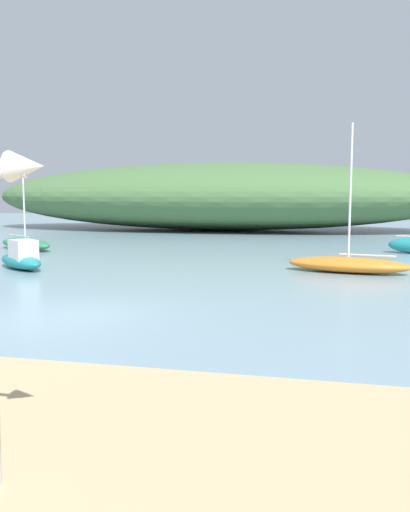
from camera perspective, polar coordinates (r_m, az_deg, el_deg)
The scene contains 5 objects.
ground_plane at distance 12.49m, azimuth -14.99°, elevation -6.26°, with size 120.00×120.00×0.00m, color #7A99A8.
distant_hill at distance 41.74m, azimuth 1.21°, elevation 6.34°, with size 36.38×12.82×5.14m, color #476B3D.
motorboat_near_shore at distance 20.81m, azimuth -18.89°, elevation -0.22°, with size 2.98×2.62×1.09m.
sailboat_by_sandbar at distance 28.05m, azimuth -18.51°, elevation 1.27°, with size 4.19×3.18×4.58m.
sailboat_far_left at distance 19.47m, azimuth 14.95°, elevation -0.82°, with size 4.42×2.10×5.15m.
Camera 1 is at (5.76, -10.75, 2.72)m, focal length 37.72 mm.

